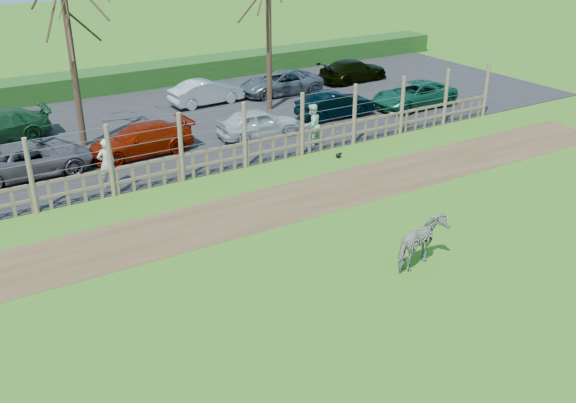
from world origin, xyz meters
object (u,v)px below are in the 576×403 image
car_2 (32,159)px  visitor_a (107,163)px  car_5 (335,104)px  car_13 (353,70)px  car_11 (206,92)px  visitor_b (312,125)px  car_3 (141,140)px  car_4 (258,123)px  car_12 (281,83)px  zebra (422,243)px  tree_mid (67,24)px  crow (338,155)px  car_6 (414,95)px

car_2 → visitor_a: bearing=-142.3°
car_5 → car_13: same height
car_11 → visitor_b: bearing=-175.2°
car_5 → visitor_a: bearing=104.8°
car_3 → car_4: (4.95, -0.50, 0.00)m
car_12 → car_2: bearing=-65.7°
car_3 → zebra: bearing=13.0°
visitor_a → car_5: (11.35, 2.57, -0.26)m
tree_mid → car_5: bearing=-11.2°
zebra → car_5: bearing=-41.6°
visitor_a → car_13: (16.13, 7.58, -0.26)m
zebra → car_2: bearing=15.6°
car_5 → car_13: bearing=-41.6°
crow → car_13: size_ratio=0.06×
crow → car_2: size_ratio=0.06×
visitor_b → car_12: bearing=-127.9°
crow → car_13: 12.11m
visitor_b → visitor_a: bearing=-17.0°
car_3 → car_11: size_ratio=1.14×
car_4 → car_3: bearing=86.4°
car_5 → car_11: bearing=41.3°
zebra → car_11: (1.69, 17.27, -0.05)m
visitor_a → visitor_b: bearing=171.0°
tree_mid → car_6: size_ratio=1.58×
car_4 → car_5: 4.39m
car_12 → car_13: size_ratio=1.04×
zebra → car_5: size_ratio=0.45×
visitor_a → car_3: 3.24m
car_11 → car_6: bearing=-127.4°
visitor_a → car_4: visitor_a is taller
visitor_a → car_5: visitor_a is taller
tree_mid → car_11: 8.51m
zebra → car_11: 17.35m
car_6 → car_12: size_ratio=1.00×
car_2 → car_11: same height
tree_mid → zebra: tree_mid is taller
visitor_a → car_13: 17.83m
visitor_b → car_13: (7.84, 7.70, -0.26)m
car_2 → car_13: same height
crow → visitor_b: bearing=95.7°
crow → car_12: car_12 is taller
car_2 → car_13: (18.13, 5.06, 0.00)m
tree_mid → car_2: (-2.41, -2.21, -4.23)m
car_2 → car_13: bearing=-75.0°
tree_mid → car_2: 5.35m
zebra → visitor_b: size_ratio=0.95×
zebra → car_13: zebra is taller
car_3 → car_13: (14.07, 5.09, 0.00)m
car_2 → zebra: bearing=-148.9°
car_11 → car_12: same height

